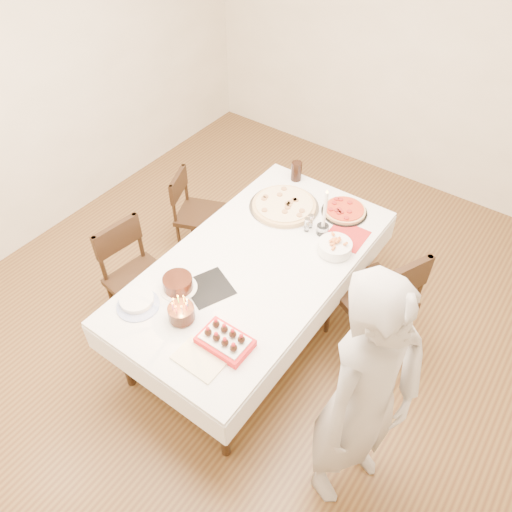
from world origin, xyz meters
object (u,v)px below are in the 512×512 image
Objects in this scene: dining_table at (256,297)px; person at (365,401)px; chair_left_savory at (200,214)px; strawberry_box at (225,341)px; cola_glass at (296,171)px; birthday_cake at (181,309)px; chair_right_savory at (372,296)px; layer_cake at (178,284)px; pizza_pepperoni at (344,210)px; pasta_bowl at (335,247)px; taper_candle at (325,212)px; chair_left_dessert at (141,282)px; pizza_white at (284,205)px.

dining_table is 1.38m from person.
chair_left_savory is 2.52× the size of strawberry_box.
cola_glass is 0.99× the size of birthday_cake.
cola_glass is 0.52× the size of strawberry_box.
strawberry_box is (-0.48, -1.07, 0.28)m from chair_right_savory.
person reaches higher than layer_cake.
person is at bearing 4.90° from strawberry_box.
pizza_pepperoni is at bearing 78.13° from birthday_cake.
taper_candle is at bearing 145.35° from pasta_bowl.
layer_cake is (-0.27, -0.50, 0.43)m from dining_table.
pizza_pepperoni is at bearing 163.74° from chair_right_savory.
chair_right_savory is at bearing -143.05° from chair_left_dessert.
pasta_bowl is 1.18m from birthday_cake.
strawberry_box is (0.04, -1.20, -0.16)m from taper_candle.
strawberry_box is at bearing 114.43° from chair_left_savory.
pasta_bowl is at bearing 54.16° from layer_cake.
dining_table is 1.05m from chair_left_savory.
taper_candle is at bearing -12.14° from pizza_white.
pizza_pepperoni is at bearing 74.24° from dining_table.
chair_right_savory is at bearing 38.61° from person.
layer_cake is at bearing -113.63° from chair_right_savory.
dining_table is 2.35× the size of chair_left_dessert.
strawberry_box is (0.43, -1.28, 0.02)m from pizza_white.
chair_left_savory is 4.87× the size of cola_glass.
pizza_white is at bearing 105.95° from dining_table.
dining_table is at bearing 131.56° from chair_left_savory.
pizza_pepperoni is 0.45m from pasta_bowl.
cola_glass is at bearing -163.61° from chair_left_savory.
layer_cake is (-1.40, 0.09, -0.09)m from person.
pizza_white is at bearing -168.50° from chair_right_savory.
cola_glass is at bearing 107.07° from dining_table.
cola_glass is at bearing 108.74° from strawberry_box.
cola_glass is 0.66× the size of layer_cake.
strawberry_box is at bearing -89.14° from pizza_pepperoni.
birthday_cake reaches higher than dining_table.
strawberry_box is (1.20, -1.13, 0.39)m from chair_left_savory.
layer_cake is (-0.09, -1.12, 0.03)m from pizza_white.
pizza_white is at bearing 108.69° from strawberry_box.
dining_table is 1.12m from cola_glass.
chair_left_dessert is 1.24m from pizza_white.
chair_right_savory is 6.18× the size of cola_glass.
layer_cake is (-0.49, -1.03, -0.15)m from taper_candle.
chair_left_dessert is 1.09m from strawberry_box.
chair_right_savory is 6.13× the size of birthday_cake.
pasta_bowl is at bearing 66.53° from birthday_cake.
person is at bearing -44.21° from chair_right_savory.
chair_left_savory is 1.46× the size of pizza_white.
layer_cake is at bearing -118.26° from dining_table.
taper_candle is at bearing 91.84° from strawberry_box.
chair_right_savory is 0.71m from pizza_pepperoni.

